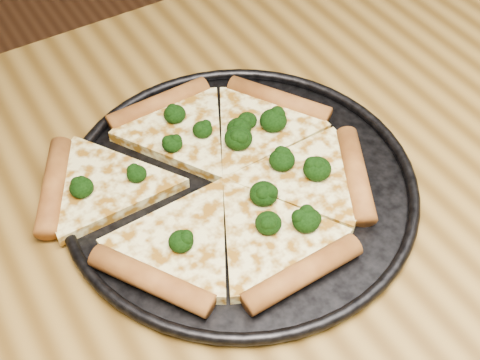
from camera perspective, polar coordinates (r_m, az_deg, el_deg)
dining_table at (r=0.72m, az=4.21°, el=-10.99°), size 1.20×0.90×0.75m
pizza_pan at (r=0.68m, az=0.00°, el=-0.46°), size 0.36×0.36×0.02m
pizza at (r=0.68m, az=-1.95°, el=0.03°), size 0.35×0.30×0.02m
broccoli_florets at (r=0.68m, az=0.12°, el=1.47°), size 0.24×0.22×0.02m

